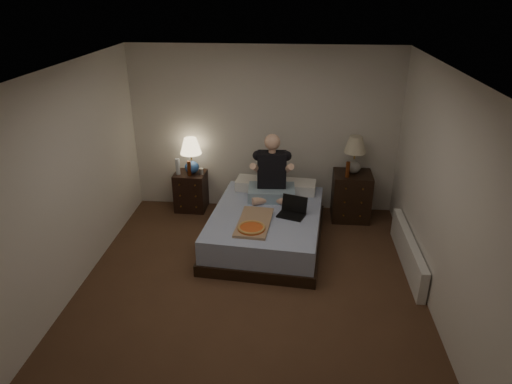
# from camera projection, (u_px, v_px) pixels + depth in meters

# --- Properties ---
(floor) EXTENTS (4.00, 4.50, 0.00)m
(floor) POSITION_uv_depth(u_px,v_px,m) (249.00, 290.00, 5.31)
(floor) COLOR brown
(floor) RESTS_ON ground
(ceiling) EXTENTS (4.00, 4.50, 0.00)m
(ceiling) POSITION_uv_depth(u_px,v_px,m) (248.00, 72.00, 4.28)
(ceiling) COLOR white
(ceiling) RESTS_ON ground
(wall_back) EXTENTS (4.00, 0.00, 2.50)m
(wall_back) POSITION_uv_depth(u_px,v_px,m) (264.00, 131.00, 6.84)
(wall_back) COLOR silver
(wall_back) RESTS_ON ground
(wall_front) EXTENTS (4.00, 0.00, 2.50)m
(wall_front) POSITION_uv_depth(u_px,v_px,m) (212.00, 347.00, 2.76)
(wall_front) COLOR silver
(wall_front) RESTS_ON ground
(wall_left) EXTENTS (0.00, 4.50, 2.50)m
(wall_left) POSITION_uv_depth(u_px,v_px,m) (66.00, 186.00, 4.95)
(wall_left) COLOR silver
(wall_left) RESTS_ON ground
(wall_right) EXTENTS (0.00, 4.50, 2.50)m
(wall_right) POSITION_uv_depth(u_px,v_px,m) (444.00, 200.00, 4.64)
(wall_right) COLOR silver
(wall_right) RESTS_ON ground
(bed) EXTENTS (1.58, 2.01, 0.47)m
(bed) POSITION_uv_depth(u_px,v_px,m) (266.00, 227.00, 6.21)
(bed) COLOR #5974B3
(bed) RESTS_ON floor
(nightstand_left) EXTENTS (0.48, 0.43, 0.61)m
(nightstand_left) POSITION_uv_depth(u_px,v_px,m) (191.00, 191.00, 7.13)
(nightstand_left) COLOR black
(nightstand_left) RESTS_ON floor
(nightstand_right) EXTENTS (0.56, 0.51, 0.72)m
(nightstand_right) POSITION_uv_depth(u_px,v_px,m) (351.00, 196.00, 6.83)
(nightstand_right) COLOR black
(nightstand_right) RESTS_ON floor
(lamp_left) EXTENTS (0.39, 0.39, 0.56)m
(lamp_left) POSITION_uv_depth(u_px,v_px,m) (191.00, 156.00, 6.89)
(lamp_left) COLOR #295097
(lamp_left) RESTS_ON nightstand_left
(lamp_right) EXTENTS (0.37, 0.37, 0.56)m
(lamp_right) POSITION_uv_depth(u_px,v_px,m) (355.00, 155.00, 6.59)
(lamp_right) COLOR gray
(lamp_right) RESTS_ON nightstand_right
(water_bottle) EXTENTS (0.07, 0.07, 0.25)m
(water_bottle) POSITION_uv_depth(u_px,v_px,m) (178.00, 166.00, 6.92)
(water_bottle) COLOR silver
(water_bottle) RESTS_ON nightstand_left
(soda_can) EXTENTS (0.07, 0.07, 0.10)m
(soda_can) POSITION_uv_depth(u_px,v_px,m) (201.00, 171.00, 6.93)
(soda_can) COLOR beige
(soda_can) RESTS_ON nightstand_left
(beer_bottle_left) EXTENTS (0.06, 0.06, 0.23)m
(beer_bottle_left) POSITION_uv_depth(u_px,v_px,m) (189.00, 168.00, 6.87)
(beer_bottle_left) COLOR #52210B
(beer_bottle_left) RESTS_ON nightstand_left
(beer_bottle_right) EXTENTS (0.06, 0.06, 0.23)m
(beer_bottle_right) POSITION_uv_depth(u_px,v_px,m) (348.00, 170.00, 6.52)
(beer_bottle_right) COLOR #57250C
(beer_bottle_right) RESTS_ON nightstand_right
(person) EXTENTS (0.68, 0.55, 0.93)m
(person) POSITION_uv_depth(u_px,v_px,m) (272.00, 168.00, 6.31)
(person) COLOR black
(person) RESTS_ON bed
(laptop) EXTENTS (0.41, 0.38, 0.24)m
(laptop) POSITION_uv_depth(u_px,v_px,m) (291.00, 208.00, 5.94)
(laptop) COLOR black
(laptop) RESTS_ON bed
(pizza_box) EXTENTS (0.47, 0.79, 0.08)m
(pizza_box) POSITION_uv_depth(u_px,v_px,m) (251.00, 229.00, 5.61)
(pizza_box) COLOR tan
(pizza_box) RESTS_ON bed
(radiator) EXTENTS (0.10, 1.60, 0.40)m
(radiator) POSITION_uv_depth(u_px,v_px,m) (408.00, 251.00, 5.71)
(radiator) COLOR silver
(radiator) RESTS_ON floor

